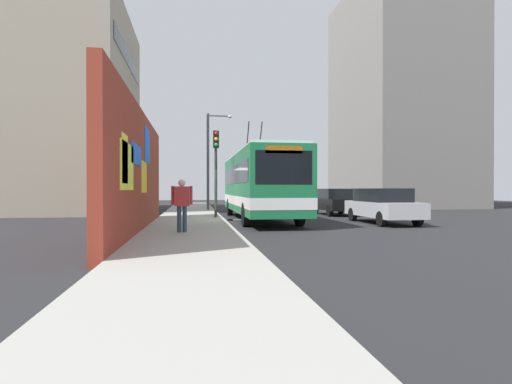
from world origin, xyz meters
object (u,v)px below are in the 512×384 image
(city_bus, at_px, (259,183))
(pedestrian_near_wall, at_px, (182,201))
(parked_car_black, at_px, (335,201))
(street_lamp, at_px, (211,154))
(traffic_light, at_px, (216,159))
(parked_car_silver, at_px, (382,205))

(city_bus, xyz_separation_m, pedestrian_near_wall, (-6.88, 3.63, -0.70))
(parked_car_black, xyz_separation_m, street_lamp, (4.72, 7.26, 3.11))
(city_bus, distance_m, traffic_light, 2.45)
(city_bus, xyz_separation_m, parked_car_silver, (-2.91, -5.20, -1.03))
(parked_car_black, bearing_deg, street_lamp, 56.95)
(city_bus, distance_m, street_lamp, 8.51)
(city_bus, height_order, street_lamp, street_lamp)
(parked_car_silver, xyz_separation_m, pedestrian_near_wall, (-3.97, 8.83, 0.33))
(traffic_light, bearing_deg, pedestrian_near_wall, 167.87)
(parked_car_silver, relative_size, parked_car_black, 1.13)
(parked_car_silver, distance_m, traffic_light, 8.21)
(parked_car_silver, bearing_deg, street_lamp, 33.67)
(city_bus, relative_size, pedestrian_near_wall, 6.77)
(parked_car_black, bearing_deg, traffic_light, 113.85)
(parked_car_black, xyz_separation_m, pedestrian_near_wall, (-10.15, 8.83, 0.33))
(parked_car_silver, relative_size, traffic_light, 1.09)
(city_bus, distance_m, parked_car_silver, 6.05)
(city_bus, height_order, pedestrian_near_wall, city_bus)
(parked_car_black, relative_size, traffic_light, 0.96)
(traffic_light, bearing_deg, street_lamp, -0.64)
(parked_car_silver, distance_m, parked_car_black, 6.18)
(parked_car_black, relative_size, pedestrian_near_wall, 2.41)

